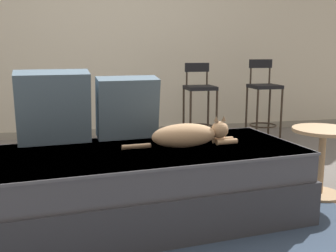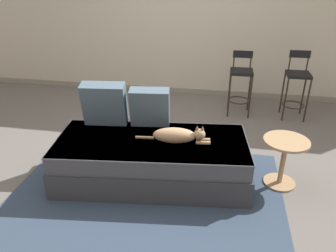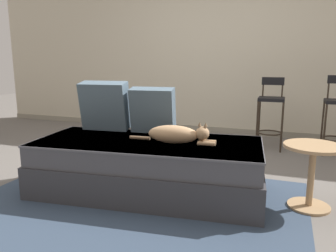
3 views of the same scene
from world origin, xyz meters
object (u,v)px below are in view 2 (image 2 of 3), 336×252
throw_pillow_corner (105,104)px  bar_stool_by_doorway (297,83)px  cat (178,135)px  bar_stool_near_window (241,80)px  side_table (284,156)px  couch (152,159)px  throw_pillow_middle (150,107)px

throw_pillow_corner → bar_stool_by_doorway: 2.78m
cat → bar_stool_by_doorway: 2.36m
cat → bar_stool_near_window: 2.00m
bar_stool_near_window → bar_stool_by_doorway: 0.78m
throw_pillow_corner → side_table: (1.87, -0.12, -0.37)m
throw_pillow_corner → bar_stool_by_doorway: (2.25, 1.62, -0.18)m
bar_stool_near_window → side_table: size_ratio=1.82×
couch → throw_pillow_middle: 0.55m
throw_pillow_corner → bar_stool_near_window: size_ratio=0.52×
bar_stool_by_doorway → throw_pillow_middle: bearing=-138.4°
cat → couch: bearing=-179.6°
bar_stool_near_window → side_table: 1.80m
cat → bar_stool_near_window: bearing=71.2°
side_table → bar_stool_by_doorway: bearing=77.8°
throw_pillow_corner → side_table: size_ratio=0.95×
bar_stool_by_doorway → side_table: (-0.38, -1.75, -0.19)m
couch → cat: size_ratio=2.70×
couch → side_table: size_ratio=3.98×
cat → side_table: (1.04, 0.14, -0.21)m
throw_pillow_middle → bar_stool_by_doorway: 2.37m
couch → bar_stool_by_doorway: size_ratio=2.10×
throw_pillow_corner → cat: (0.83, -0.27, -0.16)m
couch → throw_pillow_corner: 0.78m
throw_pillow_corner → bar_stool_by_doorway: bearing=35.8°
couch → bar_stool_by_doorway: 2.55m
couch → bar_stool_near_window: (0.91, 1.89, 0.29)m
throw_pillow_corner → throw_pillow_middle: size_ratio=1.12×
bar_stool_by_doorway → side_table: size_ratio=1.89×
bar_stool_by_doorway → side_table: bar_stool_by_doorway is taller
cat → bar_stool_near_window: (0.64, 1.89, -0.01)m
side_table → throw_pillow_middle: bearing=172.8°
throw_pillow_middle → couch: bearing=-75.3°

